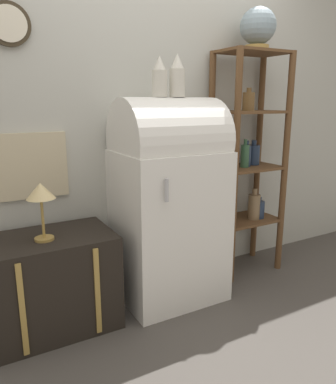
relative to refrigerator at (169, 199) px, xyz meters
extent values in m
plane|color=#4C4742|center=(0.00, -0.26, -0.72)|extent=(12.00, 12.00, 0.00)
cube|color=#B7B7AD|center=(0.00, 0.31, 0.63)|extent=(7.00, 0.05, 2.70)
cylinder|color=#382D1E|center=(-0.89, 0.27, 1.07)|extent=(0.24, 0.03, 0.24)
cylinder|color=beige|center=(-0.89, 0.25, 1.07)|extent=(0.20, 0.01, 0.20)
cube|color=#C6B793|center=(-0.82, 0.28, 0.25)|extent=(0.42, 0.02, 0.41)
cube|color=white|center=(0.00, 0.00, -0.19)|extent=(0.69, 0.57, 1.05)
cylinder|color=white|center=(0.00, 0.00, 0.40)|extent=(0.68, 0.55, 0.55)
cylinder|color=#B7B7BC|center=(-0.19, -0.31, 0.15)|extent=(0.02, 0.02, 0.14)
cube|color=black|center=(-0.82, 0.01, -0.42)|extent=(0.75, 0.48, 0.59)
cube|color=#AD8942|center=(-1.02, -0.24, -0.42)|extent=(0.03, 0.01, 0.53)
cube|color=#AD8942|center=(-0.61, -0.24, -0.42)|extent=(0.03, 0.01, 0.53)
cylinder|color=brown|center=(0.51, -0.07, 0.15)|extent=(0.05, 0.05, 1.73)
cylinder|color=brown|center=(1.01, -0.07, 0.15)|extent=(0.05, 0.05, 1.73)
cylinder|color=brown|center=(0.51, 0.24, 0.15)|extent=(0.05, 0.05, 1.73)
cylinder|color=brown|center=(1.01, 0.24, 0.15)|extent=(0.05, 0.05, 1.73)
cube|color=brown|center=(0.76, 0.09, -0.30)|extent=(0.53, 0.34, 0.02)
cube|color=brown|center=(0.76, 0.09, 0.14)|extent=(0.53, 0.34, 0.02)
cube|color=brown|center=(0.76, 0.09, 0.57)|extent=(0.53, 0.34, 0.02)
cube|color=brown|center=(0.76, 0.09, 1.00)|extent=(0.53, 0.34, 0.02)
cylinder|color=#23334C|center=(0.75, 0.09, 0.23)|extent=(0.07, 0.07, 0.16)
cylinder|color=#23334C|center=(0.75, 0.09, 0.33)|extent=(0.03, 0.03, 0.04)
cylinder|color=brown|center=(0.70, 0.04, 0.65)|extent=(0.09, 0.09, 0.13)
cylinder|color=brown|center=(0.70, 0.04, 0.73)|extent=(0.04, 0.04, 0.03)
cylinder|color=#23334C|center=(0.87, 0.05, -0.22)|extent=(0.09, 0.09, 0.14)
cylinder|color=#23334C|center=(0.87, 0.05, -0.13)|extent=(0.04, 0.04, 0.04)
cylinder|color=#7F6647|center=(0.82, 0.04, -0.18)|extent=(0.10, 0.10, 0.20)
cylinder|color=#7F6647|center=(0.82, 0.04, -0.06)|extent=(0.04, 0.04, 0.05)
cylinder|color=#23334C|center=(0.86, 0.13, 0.23)|extent=(0.10, 0.10, 0.16)
cylinder|color=#23334C|center=(0.86, 0.13, 0.33)|extent=(0.04, 0.04, 0.04)
cylinder|color=#335B3D|center=(0.72, 0.07, 0.23)|extent=(0.06, 0.06, 0.17)
cylinder|color=#335B3D|center=(0.72, 0.07, 0.34)|extent=(0.03, 0.03, 0.04)
cylinder|color=#AD8942|center=(0.79, 0.08, 1.03)|extent=(0.17, 0.17, 0.04)
sphere|color=#7F939E|center=(0.79, 0.08, 1.18)|extent=(0.26, 0.26, 0.26)
cylinder|color=beige|center=(-0.06, 0.01, 0.76)|extent=(0.10, 0.10, 0.16)
cone|color=beige|center=(-0.06, 0.01, 0.88)|extent=(0.08, 0.08, 0.09)
cylinder|color=beige|center=(0.06, 0.00, 0.76)|extent=(0.10, 0.10, 0.18)
cone|color=beige|center=(0.06, 0.00, 0.90)|extent=(0.09, 0.09, 0.09)
cylinder|color=#AD8942|center=(-0.85, -0.04, -0.12)|extent=(0.11, 0.11, 0.02)
cylinder|color=#AD8942|center=(-0.85, -0.04, 0.00)|extent=(0.02, 0.02, 0.23)
cone|color=#DBC184|center=(-0.85, -0.04, 0.16)|extent=(0.16, 0.16, 0.09)
camera|label=1|loc=(-1.22, -2.16, 0.65)|focal=35.00mm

